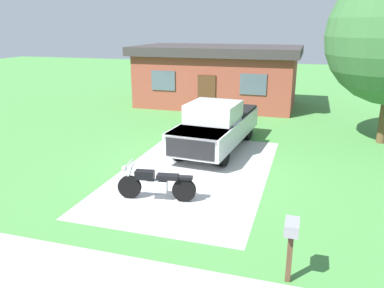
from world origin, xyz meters
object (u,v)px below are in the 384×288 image
(motorcycle, at_px, (156,184))
(neighbor_house, at_px, (217,75))
(mailbox, at_px, (291,235))
(pickup_truck, at_px, (217,125))

(motorcycle, xyz_separation_m, neighbor_house, (-1.54, 13.74, 1.32))
(motorcycle, height_order, neighbor_house, neighbor_house)
(mailbox, distance_m, neighbor_house, 17.23)
(pickup_truck, bearing_deg, mailbox, -67.27)
(pickup_truck, bearing_deg, motorcycle, -95.55)
(pickup_truck, xyz_separation_m, neighbor_house, (-2.04, 8.59, 0.84))
(mailbox, height_order, neighbor_house, neighbor_house)
(pickup_truck, distance_m, neighbor_house, 8.87)
(motorcycle, xyz_separation_m, pickup_truck, (0.50, 5.14, 0.48))
(mailbox, relative_size, neighbor_house, 0.13)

